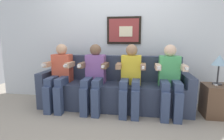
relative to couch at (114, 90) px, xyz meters
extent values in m
plane|color=#9E9384|center=(0.00, -0.33, -0.31)|extent=(6.46, 6.46, 0.00)
cube|color=silver|center=(0.00, 0.44, 0.99)|extent=(4.97, 0.05, 2.60)
cube|color=black|center=(0.13, 0.40, 1.04)|extent=(0.63, 0.03, 0.50)
cube|color=maroon|center=(0.13, 0.38, 1.04)|extent=(0.55, 0.02, 0.42)
cube|color=beige|center=(0.17, 0.37, 1.02)|extent=(0.24, 0.02, 0.18)
cube|color=#333D56|center=(0.00, -0.04, -0.09)|extent=(2.29, 0.58, 0.45)
cube|color=#333D56|center=(0.00, 0.18, 0.36)|extent=(2.29, 0.14, 0.45)
cube|color=#333D56|center=(-1.22, -0.04, 0.00)|extent=(0.14, 0.58, 0.62)
cube|color=#333D56|center=(1.22, -0.04, 0.00)|extent=(0.14, 0.58, 0.62)
cube|color=#D8593F|center=(-0.91, -0.05, 0.38)|extent=(0.32, 0.20, 0.48)
sphere|color=tan|center=(-0.91, -0.05, 0.70)|extent=(0.19, 0.19, 0.19)
cube|color=#38476B|center=(-1.00, -0.25, 0.20)|extent=(0.12, 0.40, 0.12)
cube|color=#38476B|center=(-0.82, -0.25, 0.20)|extent=(0.12, 0.40, 0.12)
cube|color=#38476B|center=(-1.00, -0.45, -0.09)|extent=(0.12, 0.12, 0.45)
cube|color=#38476B|center=(-0.82, -0.45, -0.09)|extent=(0.12, 0.12, 0.45)
cube|color=tan|center=(-1.10, -0.17, 0.46)|extent=(0.08, 0.28, 0.08)
cube|color=tan|center=(-0.72, -0.17, 0.46)|extent=(0.08, 0.28, 0.08)
cube|color=white|center=(-0.72, -0.33, 0.47)|extent=(0.04, 0.13, 0.04)
cube|color=white|center=(-1.10, -0.33, 0.47)|extent=(0.04, 0.10, 0.04)
cube|color=#8C59A5|center=(-0.30, -0.05, 0.38)|extent=(0.32, 0.20, 0.48)
sphere|color=brown|center=(-0.30, -0.05, 0.70)|extent=(0.19, 0.19, 0.19)
cube|color=#38476B|center=(-0.39, -0.25, 0.20)|extent=(0.12, 0.40, 0.12)
cube|color=#38476B|center=(-0.21, -0.25, 0.20)|extent=(0.12, 0.40, 0.12)
cube|color=#38476B|center=(-0.39, -0.45, -0.09)|extent=(0.12, 0.12, 0.45)
cube|color=#38476B|center=(-0.21, -0.45, -0.09)|extent=(0.12, 0.12, 0.45)
cube|color=brown|center=(-0.49, -0.17, 0.46)|extent=(0.08, 0.28, 0.08)
cube|color=brown|center=(-0.11, -0.17, 0.46)|extent=(0.08, 0.28, 0.08)
cube|color=white|center=(-0.11, -0.33, 0.47)|extent=(0.04, 0.13, 0.04)
cube|color=white|center=(-0.49, -0.33, 0.47)|extent=(0.04, 0.10, 0.04)
cube|color=yellow|center=(0.30, -0.05, 0.38)|extent=(0.32, 0.20, 0.48)
sphere|color=#9E7556|center=(0.30, -0.05, 0.70)|extent=(0.19, 0.19, 0.19)
cube|color=#38476B|center=(0.21, -0.25, 0.20)|extent=(0.12, 0.40, 0.12)
cube|color=#38476B|center=(0.39, -0.25, 0.20)|extent=(0.12, 0.40, 0.12)
cube|color=#38476B|center=(0.21, -0.45, -0.09)|extent=(0.12, 0.12, 0.45)
cube|color=#38476B|center=(0.39, -0.45, -0.09)|extent=(0.12, 0.12, 0.45)
cube|color=#9E7556|center=(0.11, -0.17, 0.46)|extent=(0.08, 0.28, 0.08)
cube|color=#9E7556|center=(0.49, -0.17, 0.46)|extent=(0.08, 0.28, 0.08)
cube|color=white|center=(0.49, -0.33, 0.47)|extent=(0.04, 0.13, 0.04)
cube|color=#4CB266|center=(0.91, -0.05, 0.38)|extent=(0.32, 0.20, 0.48)
sphere|color=beige|center=(0.91, -0.05, 0.70)|extent=(0.19, 0.19, 0.19)
cube|color=#38476B|center=(0.82, -0.25, 0.20)|extent=(0.12, 0.40, 0.12)
cube|color=#38476B|center=(1.00, -0.25, 0.20)|extent=(0.12, 0.40, 0.12)
cube|color=#38476B|center=(0.82, -0.45, -0.09)|extent=(0.12, 0.12, 0.45)
cube|color=#38476B|center=(1.00, -0.45, -0.09)|extent=(0.12, 0.12, 0.45)
cube|color=beige|center=(0.72, -0.17, 0.46)|extent=(0.08, 0.28, 0.08)
cube|color=beige|center=(1.10, -0.17, 0.46)|extent=(0.08, 0.28, 0.08)
cube|color=white|center=(1.10, -0.33, 0.47)|extent=(0.04, 0.13, 0.04)
cube|color=white|center=(0.72, -0.33, 0.47)|extent=(0.04, 0.10, 0.04)
cube|color=brown|center=(1.64, -0.11, -0.06)|extent=(0.40, 0.40, 0.50)
cylinder|color=#333338|center=(1.63, -0.06, 0.20)|extent=(0.14, 0.14, 0.02)
cylinder|color=#333338|center=(1.63, -0.06, 0.35)|extent=(0.02, 0.02, 0.28)
cone|color=#8CB2CC|center=(1.63, -0.06, 0.57)|extent=(0.22, 0.22, 0.16)
cube|color=white|center=(1.59, -0.11, 0.20)|extent=(0.04, 0.13, 0.02)
camera|label=1|loc=(0.46, -2.99, 0.89)|focal=28.70mm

